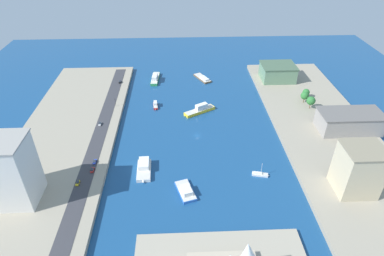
{
  "coord_description": "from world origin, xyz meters",
  "views": [
    {
      "loc": [
        12.53,
        195.17,
        137.64
      ],
      "look_at": [
        3.77,
        -2.0,
        5.38
      ],
      "focal_mm": 30.67,
      "sensor_mm": 36.0,
      "label": 1
    }
  ],
  "objects_px": {
    "ferry_green_doubledeck": "(155,78)",
    "office_block_beige": "(358,169)",
    "catamaran_blue": "(186,191)",
    "ferry_white_commuter": "(144,168)",
    "sailboat_small_white": "(260,174)",
    "hotel_broad_white": "(6,171)",
    "taxi_yellow_cab": "(78,183)",
    "carpark_squat_concrete": "(349,121)",
    "ferry_yellow_fast": "(200,110)",
    "suv_black": "(120,82)",
    "hatchback_blue": "(95,162)",
    "pickup_red": "(92,170)",
    "barge_flat_brown": "(203,78)",
    "terminal_long_green": "(278,72)",
    "tugboat_red": "(155,105)",
    "traffic_light_waterfront": "(115,101)",
    "van_white": "(100,124)"
  },
  "relations": [
    {
      "from": "barge_flat_brown",
      "to": "ferry_yellow_fast",
      "type": "distance_m",
      "value": 61.89
    },
    {
      "from": "catamaran_blue",
      "to": "sailboat_small_white",
      "type": "bearing_deg",
      "value": -164.43
    },
    {
      "from": "ferry_green_doubledeck",
      "to": "pickup_red",
      "type": "relative_size",
      "value": 6.46
    },
    {
      "from": "catamaran_blue",
      "to": "pickup_red",
      "type": "height_order",
      "value": "pickup_red"
    },
    {
      "from": "barge_flat_brown",
      "to": "carpark_squat_concrete",
      "type": "bearing_deg",
      "value": 135.7
    },
    {
      "from": "terminal_long_green",
      "to": "pickup_red",
      "type": "xyz_separation_m",
      "value": [
        147.19,
        124.57,
        -6.38
      ]
    },
    {
      "from": "ferry_green_doubledeck",
      "to": "office_block_beige",
      "type": "distance_m",
      "value": 197.79
    },
    {
      "from": "ferry_green_doubledeck",
      "to": "sailboat_small_white",
      "type": "height_order",
      "value": "sailboat_small_white"
    },
    {
      "from": "catamaran_blue",
      "to": "ferry_green_doubledeck",
      "type": "relative_size",
      "value": 0.68
    },
    {
      "from": "catamaran_blue",
      "to": "ferry_green_doubledeck",
      "type": "bearing_deg",
      "value": -80.63
    },
    {
      "from": "ferry_yellow_fast",
      "to": "sailboat_small_white",
      "type": "relative_size",
      "value": 2.43
    },
    {
      "from": "ferry_green_doubledeck",
      "to": "ferry_white_commuter",
      "type": "relative_size",
      "value": 1.37
    },
    {
      "from": "tugboat_red",
      "to": "office_block_beige",
      "type": "height_order",
      "value": "office_block_beige"
    },
    {
      "from": "ferry_yellow_fast",
      "to": "terminal_long_green",
      "type": "distance_m",
      "value": 92.59
    },
    {
      "from": "sailboat_small_white",
      "to": "suv_black",
      "type": "relative_size",
      "value": 2.38
    },
    {
      "from": "barge_flat_brown",
      "to": "taxi_yellow_cab",
      "type": "xyz_separation_m",
      "value": [
        83.99,
        145.34,
        2.98
      ]
    },
    {
      "from": "pickup_red",
      "to": "taxi_yellow_cab",
      "type": "bearing_deg",
      "value": 60.72
    },
    {
      "from": "carpark_squat_concrete",
      "to": "hotel_broad_white",
      "type": "bearing_deg",
      "value": 15.39
    },
    {
      "from": "ferry_white_commuter",
      "to": "van_white",
      "type": "bearing_deg",
      "value": -53.79
    },
    {
      "from": "sailboat_small_white",
      "to": "ferry_yellow_fast",
      "type": "bearing_deg",
      "value": -67.39
    },
    {
      "from": "hotel_broad_white",
      "to": "pickup_red",
      "type": "bearing_deg",
      "value": -150.67
    },
    {
      "from": "tugboat_red",
      "to": "barge_flat_brown",
      "type": "bearing_deg",
      "value": -130.1
    },
    {
      "from": "hotel_broad_white",
      "to": "taxi_yellow_cab",
      "type": "relative_size",
      "value": 9.21
    },
    {
      "from": "hotel_broad_white",
      "to": "hatchback_blue",
      "type": "relative_size",
      "value": 8.88
    },
    {
      "from": "sailboat_small_white",
      "to": "taxi_yellow_cab",
      "type": "height_order",
      "value": "sailboat_small_white"
    },
    {
      "from": "ferry_green_doubledeck",
      "to": "hotel_broad_white",
      "type": "distance_m",
      "value": 171.25
    },
    {
      "from": "catamaran_blue",
      "to": "ferry_yellow_fast",
      "type": "bearing_deg",
      "value": -98.8
    },
    {
      "from": "ferry_yellow_fast",
      "to": "van_white",
      "type": "relative_size",
      "value": 5.58
    },
    {
      "from": "catamaran_blue",
      "to": "terminal_long_green",
      "type": "relative_size",
      "value": 0.63
    },
    {
      "from": "office_block_beige",
      "to": "tugboat_red",
      "type": "bearing_deg",
      "value": -41.65
    },
    {
      "from": "ferry_white_commuter",
      "to": "sailboat_small_white",
      "type": "distance_m",
      "value": 72.49
    },
    {
      "from": "carpark_squat_concrete",
      "to": "van_white",
      "type": "bearing_deg",
      "value": -4.55
    },
    {
      "from": "ferry_white_commuter",
      "to": "hotel_broad_white",
      "type": "height_order",
      "value": "hotel_broad_white"
    },
    {
      "from": "ferry_green_doubledeck",
      "to": "hotel_broad_white",
      "type": "height_order",
      "value": "hotel_broad_white"
    },
    {
      "from": "terminal_long_green",
      "to": "hatchback_blue",
      "type": "bearing_deg",
      "value": 38.32
    },
    {
      "from": "ferry_white_commuter",
      "to": "van_white",
      "type": "distance_m",
      "value": 61.72
    },
    {
      "from": "pickup_red",
      "to": "tugboat_red",
      "type": "bearing_deg",
      "value": -112.61
    },
    {
      "from": "taxi_yellow_cab",
      "to": "carpark_squat_concrete",
      "type": "bearing_deg",
      "value": -165.01
    },
    {
      "from": "barge_flat_brown",
      "to": "traffic_light_waterfront",
      "type": "bearing_deg",
      "value": 35.55
    },
    {
      "from": "ferry_white_commuter",
      "to": "ferry_green_doubledeck",
      "type": "bearing_deg",
      "value": -90.29
    },
    {
      "from": "tugboat_red",
      "to": "suv_black",
      "type": "distance_m",
      "value": 53.41
    },
    {
      "from": "catamaran_blue",
      "to": "ferry_yellow_fast",
      "type": "height_order",
      "value": "ferry_yellow_fast"
    },
    {
      "from": "ferry_green_doubledeck",
      "to": "hatchback_blue",
      "type": "xyz_separation_m",
      "value": [
        32.16,
        126.0,
        1.84
      ]
    },
    {
      "from": "sailboat_small_white",
      "to": "office_block_beige",
      "type": "xyz_separation_m",
      "value": [
        -49.14,
        17.04,
        16.77
      ]
    },
    {
      "from": "ferry_green_doubledeck",
      "to": "terminal_long_green",
      "type": "xyz_separation_m",
      "value": [
        -115.32,
        9.43,
        8.26
      ]
    },
    {
      "from": "hotel_broad_white",
      "to": "traffic_light_waterfront",
      "type": "xyz_separation_m",
      "value": [
        -39.93,
        -101.42,
        -15.41
      ]
    },
    {
      "from": "tugboat_red",
      "to": "barge_flat_brown",
      "type": "xyz_separation_m",
      "value": [
        -43.21,
        -51.32,
        -0.49
      ]
    },
    {
      "from": "sailboat_small_white",
      "to": "hatchback_blue",
      "type": "bearing_deg",
      "value": -7.15
    },
    {
      "from": "ferry_yellow_fast",
      "to": "suv_black",
      "type": "xyz_separation_m",
      "value": [
        71.09,
        -50.76,
        1.85
      ]
    },
    {
      "from": "carpark_squat_concrete",
      "to": "suv_black",
      "type": "distance_m",
      "value": 196.41
    }
  ]
}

